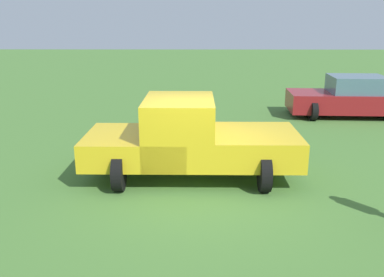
{
  "coord_description": "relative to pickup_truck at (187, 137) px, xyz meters",
  "views": [
    {
      "loc": [
        -8.18,
        0.04,
        3.52
      ],
      "look_at": [
        0.84,
        0.11,
        0.9
      ],
      "focal_mm": 39.18,
      "sensor_mm": 36.0,
      "label": 1
    }
  ],
  "objects": [
    {
      "name": "ground_plane",
      "position": [
        -0.84,
        -0.24,
        -0.93
      ],
      "size": [
        80.0,
        80.0,
        0.0
      ],
      "primitive_type": "plane",
      "color": "#477533"
    },
    {
      "name": "pickup_truck",
      "position": [
        0.0,
        0.0,
        0.0
      ],
      "size": [
        2.46,
        4.77,
        1.81
      ],
      "rotation": [
        0.0,
        0.0,
        4.71
      ],
      "color": "black",
      "rests_on": "ground_plane"
    },
    {
      "name": "sedan_near",
      "position": [
        6.13,
        -5.9,
        -0.25
      ],
      "size": [
        2.32,
        4.46,
        1.48
      ],
      "rotation": [
        0.0,
        0.0,
        1.52
      ],
      "color": "black",
      "rests_on": "ground_plane"
    }
  ]
}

